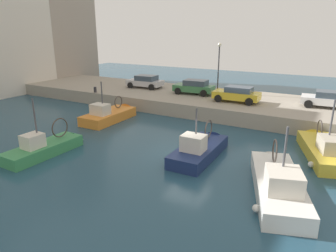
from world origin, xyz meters
TOP-DOWN VIEW (x-y plane):
  - water_surface at (0.00, 0.00)m, footprint 80.00×80.00m
  - quay_wall at (11.50, 0.00)m, footprint 9.00×56.00m
  - fishing_boat_navy at (0.48, -0.63)m, footprint 5.85×2.16m
  - fishing_boat_white at (-1.68, -5.38)m, footprint 7.16×3.98m
  - fishing_boat_yellow at (4.03, -6.92)m, footprint 6.64×3.82m
  - fishing_boat_green at (-3.84, 7.58)m, footprint 5.61×1.90m
  - fishing_boat_orange at (3.74, 8.98)m, footprint 5.76×2.38m
  - parked_car_white at (11.97, -6.56)m, footprint 2.28×4.01m
  - parked_car_green at (11.57, 5.07)m, footprint 2.16×3.97m
  - parked_car_yellow at (10.21, 0.38)m, footprint 1.95×3.96m
  - parked_car_silver at (11.97, 11.04)m, footprint 2.25×3.93m
  - mooring_bollard_north at (7.35, 14.00)m, footprint 0.28×0.28m
  - quay_streetlamp at (13.00, 3.23)m, footprint 0.36×0.36m
  - waterfront_building_central at (15.58, 28.24)m, footprint 8.31×7.79m

SIDE VIEW (x-z plane):
  - water_surface at x=0.00m, z-range 0.00..0.00m
  - fishing_boat_orange at x=3.74m, z-range -2.04..2.24m
  - fishing_boat_green at x=-3.84m, z-range -2.01..2.23m
  - fishing_boat_yellow at x=4.03m, z-range -2.11..2.34m
  - fishing_boat_navy at x=0.48m, z-range -1.85..2.08m
  - fishing_boat_white at x=-1.68m, z-range -2.02..2.28m
  - quay_wall at x=11.50m, z-range 0.00..1.20m
  - mooring_bollard_north at x=7.35m, z-range 1.20..1.75m
  - parked_car_white at x=11.97m, z-range 1.23..2.54m
  - parked_car_silver at x=11.97m, z-range 1.22..2.57m
  - parked_car_yellow at x=10.21m, z-range 1.22..2.58m
  - parked_car_green at x=11.57m, z-range 1.22..2.59m
  - quay_streetlamp at x=13.00m, z-range 2.04..6.87m
  - waterfront_building_central at x=15.58m, z-range 0.02..19.13m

